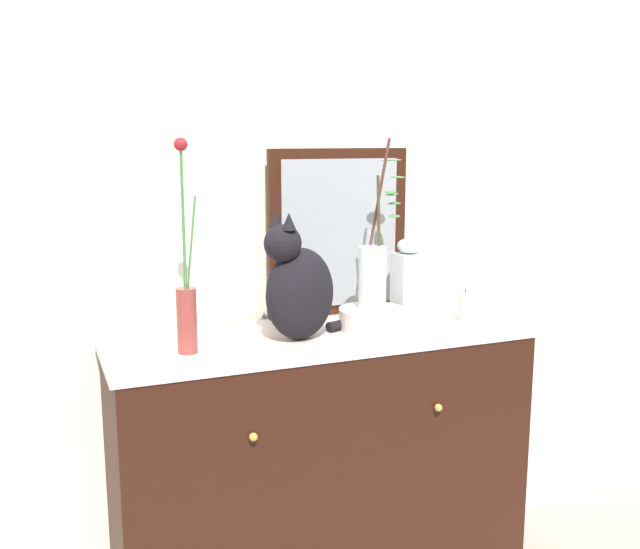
{
  "coord_description": "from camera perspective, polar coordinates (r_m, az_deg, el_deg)",
  "views": [
    {
      "loc": [
        -0.8,
        -1.99,
        1.51
      ],
      "look_at": [
        0.0,
        0.0,
        1.1
      ],
      "focal_mm": 40.81,
      "sensor_mm": 36.0,
      "label": 1
    }
  ],
  "objects": [
    {
      "name": "mirror_leaning",
      "position": [
        2.41,
        1.47,
        3.3
      ],
      "size": [
        0.48,
        0.03,
        0.55
      ],
      "color": "black",
      "rests_on": "sideboard"
    },
    {
      "name": "cat_sitting",
      "position": [
        2.11,
        -1.7,
        -1.02
      ],
      "size": [
        0.38,
        0.21,
        0.38
      ],
      "color": "black",
      "rests_on": "sideboard"
    },
    {
      "name": "jar_lidded_porcelain",
      "position": [
        2.39,
        7.02,
        -0.37
      ],
      "size": [
        0.09,
        0.09,
        0.29
      ],
      "color": "silver",
      "rests_on": "sideboard"
    },
    {
      "name": "vase_slim_green",
      "position": [
        2.02,
        -10.44,
        -2.26
      ],
      "size": [
        0.06,
        0.06,
        0.59
      ],
      "color": "brown",
      "rests_on": "sideboard"
    },
    {
      "name": "bowl_porcelain",
      "position": [
        2.27,
        4.08,
        -3.46
      ],
      "size": [
        0.21,
        0.21,
        0.06
      ],
      "primitive_type": "cylinder",
      "color": "silver",
      "rests_on": "sideboard"
    },
    {
      "name": "vase_glass_clear",
      "position": [
        2.24,
        4.24,
        0.31
      ],
      "size": [
        0.16,
        0.14,
        0.52
      ],
      "color": "silver",
      "rests_on": "bowl_porcelain"
    },
    {
      "name": "candle_pillar",
      "position": [
        2.39,
        11.3,
        -2.49
      ],
      "size": [
        0.04,
        0.04,
        0.11
      ],
      "color": "beige",
      "rests_on": "sideboard"
    },
    {
      "name": "wall_back",
      "position": [
        2.43,
        -2.64,
        5.91
      ],
      "size": [
        4.4,
        0.08,
        2.6
      ],
      "primitive_type": "cube",
      "color": "silver",
      "rests_on": "ground_plane"
    },
    {
      "name": "sideboard",
      "position": [
        2.39,
        0.0,
        -15.23
      ],
      "size": [
        1.29,
        0.46,
        0.92
      ],
      "color": "black",
      "rests_on": "ground_plane"
    }
  ]
}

